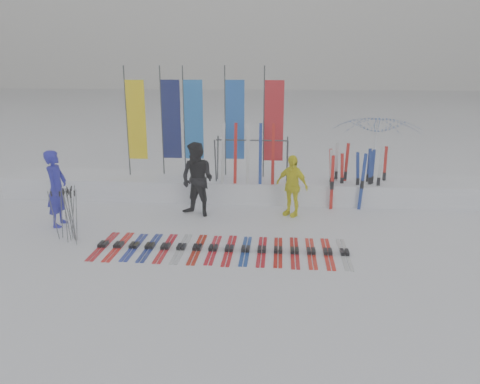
# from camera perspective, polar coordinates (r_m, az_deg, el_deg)

# --- Properties ---
(ground) EXTENTS (120.00, 120.00, 0.00)m
(ground) POSITION_cam_1_polar(r_m,az_deg,el_deg) (9.64, -2.03, -8.28)
(ground) COLOR white
(ground) RESTS_ON ground
(snow_bank) EXTENTS (14.00, 1.60, 0.60)m
(snow_bank) POSITION_cam_1_polar(r_m,az_deg,el_deg) (13.86, 0.25, 0.56)
(snow_bank) COLOR white
(snow_bank) RESTS_ON ground
(person_blue) EXTENTS (0.47, 0.70, 1.88)m
(person_blue) POSITION_cam_1_polar(r_m,az_deg,el_deg) (12.16, -21.45, 0.41)
(person_blue) COLOR #1C1DA4
(person_blue) RESTS_ON ground
(person_black) EXTENTS (1.16, 1.06, 1.93)m
(person_black) POSITION_cam_1_polar(r_m,az_deg,el_deg) (12.12, -5.23, 1.52)
(person_black) COLOR black
(person_black) RESTS_ON ground
(person_yellow) EXTENTS (1.00, 0.86, 1.61)m
(person_yellow) POSITION_cam_1_polar(r_m,az_deg,el_deg) (12.18, 6.32, 0.79)
(person_yellow) COLOR #F9F510
(person_yellow) RESTS_ON ground
(tent_canopy) EXTENTS (3.12, 3.16, 2.40)m
(tent_canopy) POSITION_cam_1_polar(r_m,az_deg,el_deg) (14.83, 16.12, 4.51)
(tent_canopy) COLOR white
(tent_canopy) RESTS_ON ground
(ski_row) EXTENTS (5.38, 1.70, 0.07)m
(ski_row) POSITION_cam_1_polar(r_m,az_deg,el_deg) (10.10, -2.22, -6.92)
(ski_row) COLOR #B70E16
(ski_row) RESTS_ON ground
(pole_cluster) EXTENTS (0.64, 0.81, 1.24)m
(pole_cluster) POSITION_cam_1_polar(r_m,az_deg,el_deg) (11.18, -20.19, -2.57)
(pole_cluster) COLOR #595B60
(pole_cluster) RESTS_ON ground
(feather_flags) EXTENTS (4.60, 0.28, 3.20)m
(feather_flags) POSITION_cam_1_polar(r_m,az_deg,el_deg) (13.86, -4.82, 8.69)
(feather_flags) COLOR #383A3F
(feather_flags) RESTS_ON ground
(ski_rack) EXTENTS (2.04, 0.80, 1.23)m
(ski_rack) POSITION_cam_1_polar(r_m,az_deg,el_deg) (13.21, 1.44, 4.62)
(ski_rack) COLOR #383A3F
(ski_rack) RESTS_ON ground
(upright_skis) EXTENTS (1.67, 1.04, 1.69)m
(upright_skis) POSITION_cam_1_polar(r_m,az_deg,el_deg) (13.44, 13.65, 1.76)
(upright_skis) COLOR red
(upright_skis) RESTS_ON ground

